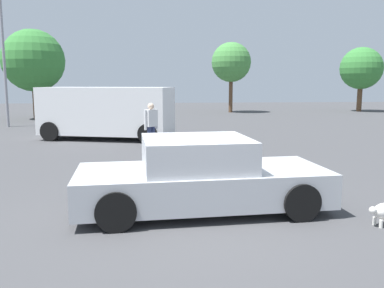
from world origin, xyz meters
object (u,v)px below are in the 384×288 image
(sedan_foreground, at_px, (200,177))
(pedestrian, at_px, (151,122))
(van_white, at_px, (107,111))
(light_post_near, at_px, (2,30))

(sedan_foreground, distance_m, pedestrian, 6.78)
(sedan_foreground, bearing_deg, pedestrian, 93.75)
(van_white, height_order, light_post_near, light_post_near)
(van_white, distance_m, light_post_near, 8.58)
(pedestrian, bearing_deg, sedan_foreground, -32.07)
(light_post_near, bearing_deg, sedan_foreground, -60.23)
(pedestrian, relative_size, light_post_near, 0.22)
(sedan_foreground, bearing_deg, light_post_near, 115.45)
(light_post_near, bearing_deg, van_white, -42.09)
(van_white, bearing_deg, sedan_foreground, -58.75)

